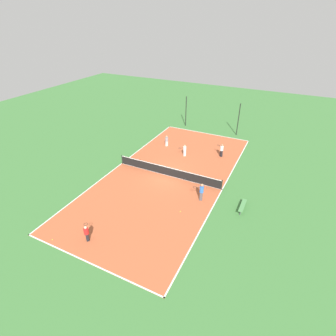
% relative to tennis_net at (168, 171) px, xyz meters
% --- Properties ---
extents(ground_plane, '(80.00, 80.00, 0.00)m').
position_rel_tennis_net_xyz_m(ground_plane, '(0.00, 0.00, -0.55)').
color(ground_plane, '#3D7538').
extents(court_surface, '(11.52, 24.40, 0.02)m').
position_rel_tennis_net_xyz_m(court_surface, '(0.00, 0.00, -0.54)').
color(court_surface, '#B75633').
rests_on(court_surface, ground_plane).
extents(tennis_net, '(11.32, 0.10, 1.03)m').
position_rel_tennis_net_xyz_m(tennis_net, '(0.00, 0.00, 0.00)').
color(tennis_net, black).
rests_on(tennis_net, court_surface).
extents(bench, '(0.36, 1.86, 0.45)m').
position_rel_tennis_net_xyz_m(bench, '(8.02, -2.06, -0.15)').
color(bench, '#4C8C4C').
rests_on(bench, ground_plane).
extents(player_near_white, '(0.97, 0.77, 1.56)m').
position_rel_tennis_net_xyz_m(player_near_white, '(3.70, 6.42, 0.37)').
color(player_near_white, black).
rests_on(player_near_white, court_surface).
extents(player_baseline_gray, '(0.45, 0.45, 1.38)m').
position_rel_tennis_net_xyz_m(player_baseline_gray, '(-3.20, 6.15, 0.25)').
color(player_baseline_gray, white).
rests_on(player_baseline_gray, court_surface).
extents(player_coach_red, '(0.88, 0.91, 1.36)m').
position_rel_tennis_net_xyz_m(player_coach_red, '(-1.34, -10.59, 0.24)').
color(player_coach_red, black).
rests_on(player_coach_red, court_surface).
extents(player_near_blue, '(0.99, 0.58, 1.73)m').
position_rel_tennis_net_xyz_m(player_near_blue, '(4.44, -2.41, 0.47)').
color(player_near_blue, '#4C4C51').
rests_on(player_near_blue, court_surface).
extents(player_far_white, '(0.90, 0.89, 1.40)m').
position_rel_tennis_net_xyz_m(player_far_white, '(-0.17, 4.69, 0.27)').
color(player_far_white, white).
rests_on(player_far_white, court_surface).
extents(tennis_ball_right_alley, '(0.07, 0.07, 0.07)m').
position_rel_tennis_net_xyz_m(tennis_ball_right_alley, '(2.17, 0.61, -0.49)').
color(tennis_ball_right_alley, '#CCE033').
rests_on(tennis_ball_right_alley, court_surface).
extents(tennis_ball_left_sideline, '(0.07, 0.07, 0.07)m').
position_rel_tennis_net_xyz_m(tennis_ball_left_sideline, '(-3.71, -11.75, -0.49)').
color(tennis_ball_left_sideline, '#CCE033').
rests_on(tennis_ball_left_sideline, court_surface).
extents(tennis_ball_far_baseline, '(0.07, 0.07, 0.07)m').
position_rel_tennis_net_xyz_m(tennis_ball_far_baseline, '(3.45, -4.68, -0.49)').
color(tennis_ball_far_baseline, '#CCE033').
rests_on(tennis_ball_far_baseline, court_surface).
extents(fence_post_back_left, '(0.12, 0.12, 4.34)m').
position_rel_tennis_net_xyz_m(fence_post_back_left, '(-3.78, 13.57, 1.63)').
color(fence_post_back_left, black).
rests_on(fence_post_back_left, ground_plane).
extents(fence_post_back_right, '(0.12, 0.12, 4.34)m').
position_rel_tennis_net_xyz_m(fence_post_back_right, '(3.78, 13.57, 1.63)').
color(fence_post_back_right, black).
rests_on(fence_post_back_right, ground_plane).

